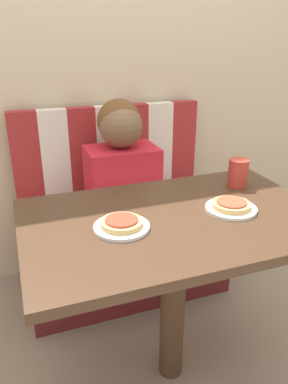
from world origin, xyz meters
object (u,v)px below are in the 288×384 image
Objects in this scene: plate_left at (122,227)px; drinking_cup at (238,173)px; pizza_right at (231,204)px; plate_right at (231,209)px; pizza_left at (122,223)px; person at (121,161)px.

plate_left is 0.62m from drinking_cup.
plate_left is at bearing 180.00° from pizza_right.
drinking_cup is (0.15, 0.20, 0.04)m from pizza_right.
plate_right is 0.43m from pizza_left.
person is 0.74m from pizza_right.
person is 0.74m from plate_left.
pizza_left is 1.00× the size of pizza_right.
plate_left is at bearing -106.73° from person.
drinking_cup reaches higher than pizza_left.
person reaches higher than pizza_right.
pizza_left is 0.61m from drinking_cup.
person is 4.37× the size of pizza_left.
person is 4.37× the size of pizza_right.
plate_left is 0.43m from pizza_right.
pizza_left is at bearing 180.00° from pizza_right.
plate_right is at bearing -127.81° from drinking_cup.
person is at bearing 106.73° from pizza_right.
person is at bearing 125.90° from drinking_cup.
plate_left is (-0.21, -0.71, 0.00)m from person.
pizza_left is at bearing -161.01° from drinking_cup.
plate_left is 1.34× the size of pizza_right.
person is 5.18× the size of drinking_cup.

